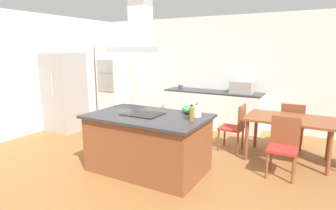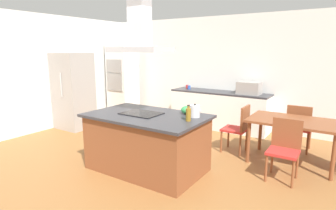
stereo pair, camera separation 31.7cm
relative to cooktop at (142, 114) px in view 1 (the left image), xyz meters
name	(u,v)px [view 1 (the left image)]	position (x,y,z in m)	size (l,w,h in m)	color
ground	(188,143)	(0.10, 1.50, -0.91)	(16.00, 16.00, 0.00)	#936033
wall_back	(218,72)	(0.10, 3.25, 0.44)	(7.20, 0.10, 2.70)	white
wall_left	(51,72)	(-3.35, 1.00, 0.44)	(0.10, 8.80, 2.70)	white
kitchen_island	(148,143)	(0.10, 0.00, -0.45)	(1.85, 1.15, 0.90)	brown
cooktop	(142,114)	(0.00, 0.00, 0.00)	(0.60, 0.44, 0.01)	black
tea_kettle	(197,111)	(0.80, 0.27, 0.08)	(0.21, 0.16, 0.20)	silver
olive_oil_bottle	(191,114)	(0.84, 0.01, 0.09)	(0.07, 0.07, 0.23)	olive
mixing_bowl	(189,110)	(0.62, 0.40, 0.06)	(0.23, 0.23, 0.13)	#33934C
back_counter	(212,109)	(0.10, 2.88, -0.46)	(2.38, 0.62, 0.90)	white
countertop_microwave	(242,87)	(0.81, 2.88, 0.13)	(0.50, 0.38, 0.28)	#9E9993
coffee_mug_red	(180,86)	(-0.83, 2.96, 0.04)	(0.08, 0.08, 0.09)	red
coffee_mug_blue	(182,87)	(-0.73, 2.87, 0.04)	(0.08, 0.08, 0.09)	#2D56B2
wall_oven_stack	(113,78)	(-2.80, 2.65, 0.20)	(0.70, 0.66, 2.20)	white
refrigerator	(65,92)	(-2.88, 0.98, 0.00)	(0.80, 0.73, 1.82)	#9E9993
dining_table	(289,123)	(1.99, 1.52, -0.24)	(1.40, 0.90, 0.75)	brown
chair_at_left_end	(236,125)	(1.07, 1.52, -0.40)	(0.42, 0.42, 0.89)	red
chair_facing_back_wall	(292,123)	(1.99, 2.19, -0.40)	(0.42, 0.42, 0.89)	red
chair_facing_island	(284,143)	(1.99, 0.86, -0.40)	(0.42, 0.42, 0.89)	red
range_hood	(141,35)	(0.00, 0.00, 1.20)	(0.90, 0.55, 0.78)	#ADADB2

